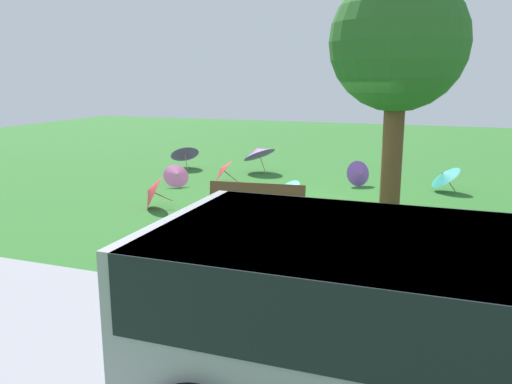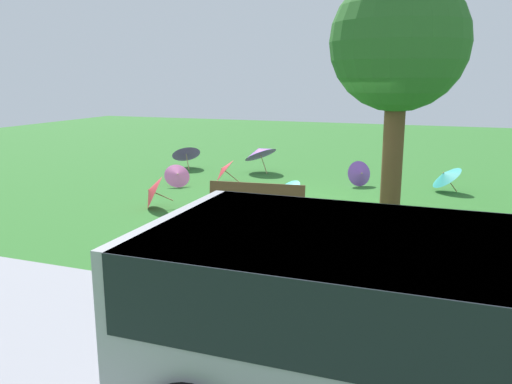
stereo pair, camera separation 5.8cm
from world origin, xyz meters
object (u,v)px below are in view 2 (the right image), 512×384
object	(u,v)px
parasol_red_0	(224,170)
parasol_purple_0	(186,152)
parasol_purple_2	(260,152)
park_bench	(258,207)
parasol_teal_0	(285,189)
van_dark	(446,330)
parasol_purple_3	(360,173)
parasol_pink_1	(177,175)
parasol_teal_1	(445,175)
parasol_red_1	(152,191)
shade_tree	(399,45)

from	to	relation	value
parasol_red_0	parasol_purple_0	distance (m)	2.48
parasol_red_0	parasol_purple_2	xyz separation A→B (m)	(-0.34, -1.66, 0.25)
park_bench	parasol_teal_0	distance (m)	2.05
van_dark	parasol_purple_3	distance (m)	9.26
parasol_teal_0	parasol_purple_0	bearing A→B (deg)	-39.33
park_bench	parasol_pink_1	distance (m)	4.38
park_bench	parasol_teal_1	xyz separation A→B (m)	(-2.85, -4.61, -0.08)
parasol_red_1	parasol_teal_0	bearing A→B (deg)	-154.67
shade_tree	parasol_red_0	distance (m)	5.35
parasol_teal_1	park_bench	bearing A→B (deg)	58.26
parasol_teal_1	parasol_pink_1	world-z (taller)	parasol_teal_1
parasol_red_0	parasol_teal_1	world-z (taller)	parasol_teal_1
park_bench	parasol_red_0	world-z (taller)	park_bench
shade_tree	parasol_teal_1	bearing A→B (deg)	-111.88
parasol_teal_0	shade_tree	bearing A→B (deg)	-174.51
parasol_red_0	parasol_purple_2	size ratio (longest dim) A/B	0.67
parasol_teal_0	parasol_red_1	xyz separation A→B (m)	(2.44, 1.16, 0.01)
van_dark	parasol_teal_0	xyz separation A→B (m)	(3.19, -6.47, -0.57)
parasol_purple_0	parasol_purple_3	world-z (taller)	parasol_purple_0
van_dark	parasol_purple_0	distance (m)	12.23
parasol_purple_2	parasol_purple_3	size ratio (longest dim) A/B	1.85
parasol_purple_2	parasol_purple_3	distance (m)	3.08
park_bench	parasol_pink_1	xyz separation A→B (m)	(3.20, -2.98, -0.18)
van_dark	parasol_purple_2	distance (m)	11.11
parasol_red_1	parasol_purple_3	bearing A→B (deg)	-133.82
van_dark	parasol_purple_2	size ratio (longest dim) A/B	3.86
parasol_purple_0	parasol_purple_3	xyz separation A→B (m)	(-5.18, 0.82, -0.16)
parasol_red_0	parasol_teal_1	bearing A→B (deg)	-171.27
parasol_teal_1	parasol_purple_3	bearing A→B (deg)	1.21
shade_tree	parasol_purple_0	bearing A→B (deg)	-27.09
parasol_teal_0	parasol_pink_1	xyz separation A→B (m)	(3.03, -0.94, -0.06)
parasol_red_1	parasol_teal_1	distance (m)	6.61
shade_tree	park_bench	bearing A→B (deg)	49.69
park_bench	parasol_teal_0	xyz separation A→B (m)	(0.17, -2.04, -0.12)
parasol_teal_1	shade_tree	bearing A→B (deg)	68.12
park_bench	shade_tree	distance (m)	3.99
parasol_teal_0	parasol_pink_1	size ratio (longest dim) A/B	1.14
parasol_purple_0	parasol_purple_3	size ratio (longest dim) A/B	1.72
van_dark	parasol_red_1	world-z (taller)	van_dark
park_bench	shade_tree	xyz separation A→B (m)	(-1.90, -2.24, 2.70)
shade_tree	parasol_red_1	bearing A→B (deg)	16.71
park_bench	parasol_purple_2	size ratio (longest dim) A/B	1.37
shade_tree	parasol_red_0	xyz separation A→B (m)	(4.25, -1.57, -2.84)
parasol_red_0	parasol_red_1	bearing A→B (deg)	84.97
shade_tree	parasol_teal_0	distance (m)	3.51
parasol_purple_3	parasol_red_1	bearing A→B (deg)	46.18
parasol_pink_1	parasol_purple_0	bearing A→B (deg)	-66.29
shade_tree	parasol_pink_1	distance (m)	5.91
van_dark	park_bench	distance (m)	5.38
van_dark	park_bench	size ratio (longest dim) A/B	2.81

